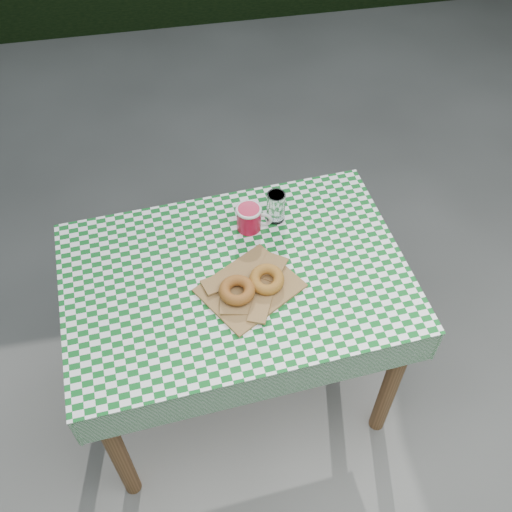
{
  "coord_description": "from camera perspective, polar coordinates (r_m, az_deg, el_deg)",
  "views": [
    {
      "loc": [
        -0.23,
        -1.24,
        2.27
      ],
      "look_at": [
        -0.01,
        -0.03,
        0.79
      ],
      "focal_mm": 41.61,
      "sensor_mm": 36.0,
      "label": 1
    }
  ],
  "objects": [
    {
      "name": "ground",
      "position": [
        2.6,
        0.02,
        -10.49
      ],
      "size": [
        60.0,
        60.0,
        0.0
      ],
      "primitive_type": "plane",
      "color": "#4D4D48",
      "rests_on": "ground"
    },
    {
      "name": "table",
      "position": [
        2.23,
        -1.71,
        -7.86
      ],
      "size": [
        1.15,
        0.81,
        0.75
      ],
      "primitive_type": "cube",
      "rotation": [
        0.0,
        0.0,
        0.07
      ],
      "color": "brown",
      "rests_on": "ground"
    },
    {
      "name": "tablecloth",
      "position": [
        1.92,
        -1.98,
        -1.93
      ],
      "size": [
        1.17,
        0.83,
        0.01
      ],
      "primitive_type": "cube",
      "rotation": [
        0.0,
        0.0,
        0.07
      ],
      "color": "#0E5C1E",
      "rests_on": "table"
    },
    {
      "name": "paper_bag",
      "position": [
        1.88,
        -0.57,
        -3.04
      ],
      "size": [
        0.37,
        0.35,
        0.02
      ],
      "primitive_type": "cube",
      "rotation": [
        0.0,
        0.0,
        0.54
      ],
      "color": "olive",
      "rests_on": "tablecloth"
    },
    {
      "name": "bagel_front",
      "position": [
        1.84,
        -1.84,
        -3.32
      ],
      "size": [
        0.16,
        0.16,
        0.04
      ],
      "primitive_type": "torus",
      "rotation": [
        0.0,
        0.0,
        0.57
      ],
      "color": "brown",
      "rests_on": "paper_bag"
    },
    {
      "name": "bagel_back",
      "position": [
        1.87,
        1.04,
        -2.26
      ],
      "size": [
        0.14,
        0.14,
        0.03
      ],
      "primitive_type": "torus",
      "rotation": [
        0.0,
        0.0,
        -0.27
      ],
      "color": "#A16E21",
      "rests_on": "paper_bag"
    },
    {
      "name": "coffee_mug",
      "position": [
        2.02,
        -0.7,
        3.65
      ],
      "size": [
        0.21,
        0.21,
        0.09
      ],
      "primitive_type": null,
      "rotation": [
        0.0,
        0.0,
        -0.29
      ],
      "color": "#A70A28",
      "rests_on": "tablecloth"
    },
    {
      "name": "drinking_glass",
      "position": [
        2.04,
        1.92,
        4.76
      ],
      "size": [
        0.07,
        0.07,
        0.12
      ],
      "primitive_type": "cylinder",
      "rotation": [
        0.0,
        0.0,
        -0.03
      ],
      "color": "white",
      "rests_on": "tablecloth"
    }
  ]
}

